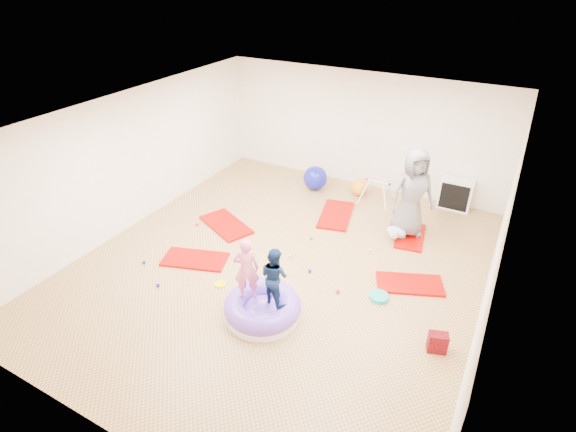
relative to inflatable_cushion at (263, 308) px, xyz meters
The scene contains 19 objects.
room 1.88m from the inflatable_cushion, 107.66° to the left, with size 7.01×8.01×2.81m.
gym_mat_front_left 2.05m from the inflatable_cushion, 160.61° to the left, with size 1.20×0.60×0.05m, color #AC0700.
gym_mat_mid_left 2.94m from the inflatable_cushion, 136.85° to the left, with size 1.27×0.63×0.05m, color #AC0700.
gym_mat_center_back 3.53m from the inflatable_cushion, 93.66° to the left, with size 1.29×0.64×0.05m, color #AC0700.
gym_mat_right 2.67m from the inflatable_cushion, 45.25° to the left, with size 1.15×0.57×0.05m, color #AC0700.
gym_mat_rear_right 3.76m from the inflatable_cushion, 66.90° to the left, with size 1.08×0.54×0.05m, color #AC0700.
inflatable_cushion is the anchor object (origin of this frame).
child_pink 0.80m from the inflatable_cushion, behind, with size 0.40×0.26×1.10m, color pink.
child_navy 0.73m from the inflatable_cushion, 24.51° to the left, with size 0.48×0.37×0.99m, color #0F2146.
adult_caregiver 3.86m from the inflatable_cushion, 68.81° to the left, with size 0.90×0.59×1.84m, color slate.
infant 3.43m from the inflatable_cushion, 69.29° to the left, with size 0.40×0.40×0.23m.
ball_pit_balls 1.49m from the inflatable_cushion, 121.56° to the left, with size 3.68×2.89×0.07m.
exercise_ball_blue 4.69m from the inflatable_cushion, 105.13° to the left, with size 0.59×0.59×0.59m, color #1317A6.
exercise_ball_orange 4.73m from the inflatable_cushion, 91.69° to the left, with size 0.40×0.40×0.40m, color orange.
infant_play_gym 4.56m from the inflatable_cushion, 85.53° to the left, with size 0.73×0.69×0.56m.
cube_shelf 5.52m from the inflatable_cushion, 68.72° to the left, with size 0.71×0.35×0.71m.
balance_disc 1.99m from the inflatable_cushion, 40.34° to the left, with size 0.33×0.33×0.07m, color #15B0A3.
backpack 2.69m from the inflatable_cushion, 12.30° to the left, with size 0.28×0.17×0.32m, color #B10614.
yellow_toy 1.12m from the inflatable_cushion, 164.04° to the left, with size 0.20×0.20×0.03m, color #F4FF00.
Camera 1 is at (3.39, -5.96, 5.03)m, focal length 28.00 mm.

